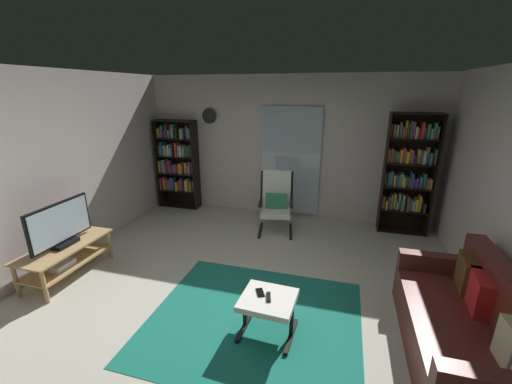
{
  "coord_description": "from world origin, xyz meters",
  "views": [
    {
      "loc": [
        1.04,
        -2.92,
        2.33
      ],
      "look_at": [
        -0.1,
        1.13,
        0.97
      ],
      "focal_mm": 22.29,
      "sensor_mm": 36.0,
      "label": 1
    }
  ],
  "objects_px": {
    "cell_phone": "(260,293)",
    "wall_clock": "(209,116)",
    "tv_stand": "(65,256)",
    "television": "(61,226)",
    "lounge_armchair": "(276,200)",
    "bookshelf_near_tv": "(177,162)",
    "bookshelf_near_sofa": "(408,172)",
    "tv_remote": "(269,297)",
    "ottoman": "(268,304)",
    "leather_sofa": "(467,327)"
  },
  "relations": [
    {
      "from": "television",
      "to": "bookshelf_near_sofa",
      "type": "height_order",
      "value": "bookshelf_near_sofa"
    },
    {
      "from": "bookshelf_near_tv",
      "to": "tv_remote",
      "type": "bearing_deg",
      "value": -49.42
    },
    {
      "from": "leather_sofa",
      "to": "lounge_armchair",
      "type": "xyz_separation_m",
      "value": [
        -2.22,
        2.27,
        0.22
      ]
    },
    {
      "from": "bookshelf_near_tv",
      "to": "wall_clock",
      "type": "distance_m",
      "value": 1.15
    },
    {
      "from": "leather_sofa",
      "to": "tv_remote",
      "type": "bearing_deg",
      "value": -173.88
    },
    {
      "from": "television",
      "to": "leather_sofa",
      "type": "relative_size",
      "value": 0.51
    },
    {
      "from": "cell_phone",
      "to": "tv_remote",
      "type": "bearing_deg",
      "value": -53.55
    },
    {
      "from": "tv_stand",
      "to": "lounge_armchair",
      "type": "xyz_separation_m",
      "value": [
        2.3,
        2.18,
        0.24
      ]
    },
    {
      "from": "lounge_armchair",
      "to": "cell_phone",
      "type": "bearing_deg",
      "value": -81.52
    },
    {
      "from": "bookshelf_near_tv",
      "to": "ottoman",
      "type": "distance_m",
      "value": 4.1
    },
    {
      "from": "ottoman",
      "to": "wall_clock",
      "type": "height_order",
      "value": "wall_clock"
    },
    {
      "from": "bookshelf_near_sofa",
      "to": "tv_remote",
      "type": "bearing_deg",
      "value": -118.61
    },
    {
      "from": "tv_stand",
      "to": "wall_clock",
      "type": "xyz_separation_m",
      "value": [
        0.81,
        2.92,
        1.56
      ]
    },
    {
      "from": "lounge_armchair",
      "to": "tv_remote",
      "type": "height_order",
      "value": "lounge_armchair"
    },
    {
      "from": "bookshelf_near_sofa",
      "to": "cell_phone",
      "type": "relative_size",
      "value": 14.26
    },
    {
      "from": "ottoman",
      "to": "cell_phone",
      "type": "height_order",
      "value": "cell_phone"
    },
    {
      "from": "wall_clock",
      "to": "television",
      "type": "bearing_deg",
      "value": -105.52
    },
    {
      "from": "bookshelf_near_tv",
      "to": "ottoman",
      "type": "xyz_separation_m",
      "value": [
        2.63,
        -3.08,
        -0.6
      ]
    },
    {
      "from": "tv_stand",
      "to": "ottoman",
      "type": "bearing_deg",
      "value": -5.89
    },
    {
      "from": "tv_stand",
      "to": "cell_phone",
      "type": "bearing_deg",
      "value": -5.08
    },
    {
      "from": "bookshelf_near_tv",
      "to": "leather_sofa",
      "type": "relative_size",
      "value": 1.01
    },
    {
      "from": "television",
      "to": "leather_sofa",
      "type": "height_order",
      "value": "television"
    },
    {
      "from": "lounge_armchair",
      "to": "ottoman",
      "type": "bearing_deg",
      "value": -79.59
    },
    {
      "from": "leather_sofa",
      "to": "television",
      "type": "bearing_deg",
      "value": 178.44
    },
    {
      "from": "wall_clock",
      "to": "lounge_armchair",
      "type": "bearing_deg",
      "value": -26.56
    },
    {
      "from": "leather_sofa",
      "to": "lounge_armchair",
      "type": "distance_m",
      "value": 3.19
    },
    {
      "from": "tv_stand",
      "to": "leather_sofa",
      "type": "height_order",
      "value": "leather_sofa"
    },
    {
      "from": "television",
      "to": "lounge_armchair",
      "type": "height_order",
      "value": "lounge_armchair"
    },
    {
      "from": "tv_stand",
      "to": "television",
      "type": "height_order",
      "value": "television"
    },
    {
      "from": "tv_stand",
      "to": "bookshelf_near_sofa",
      "type": "relative_size",
      "value": 0.58
    },
    {
      "from": "tv_stand",
      "to": "cell_phone",
      "type": "xyz_separation_m",
      "value": [
        2.66,
        -0.24,
        0.13
      ]
    },
    {
      "from": "cell_phone",
      "to": "bookshelf_near_sofa",
      "type": "bearing_deg",
      "value": 33.56
    },
    {
      "from": "television",
      "to": "lounge_armchair",
      "type": "distance_m",
      "value": 3.15
    },
    {
      "from": "leather_sofa",
      "to": "wall_clock",
      "type": "bearing_deg",
      "value": 140.9
    },
    {
      "from": "tv_stand",
      "to": "wall_clock",
      "type": "height_order",
      "value": "wall_clock"
    },
    {
      "from": "bookshelf_near_tv",
      "to": "bookshelf_near_sofa",
      "type": "distance_m",
      "value": 4.27
    },
    {
      "from": "tv_remote",
      "to": "cell_phone",
      "type": "xyz_separation_m",
      "value": [
        -0.1,
        0.05,
        -0.0
      ]
    },
    {
      "from": "television",
      "to": "bookshelf_near_sofa",
      "type": "distance_m",
      "value": 5.15
    },
    {
      "from": "tv_stand",
      "to": "television",
      "type": "xyz_separation_m",
      "value": [
        0.0,
        0.03,
        0.42
      ]
    },
    {
      "from": "tv_remote",
      "to": "cell_phone",
      "type": "bearing_deg",
      "value": 137.43
    },
    {
      "from": "tv_stand",
      "to": "tv_remote",
      "type": "distance_m",
      "value": 2.77
    },
    {
      "from": "bookshelf_near_tv",
      "to": "cell_phone",
      "type": "distance_m",
      "value": 3.99
    },
    {
      "from": "lounge_armchair",
      "to": "wall_clock",
      "type": "relative_size",
      "value": 3.53
    },
    {
      "from": "bookshelf_near_tv",
      "to": "tv_stand",
      "type": "bearing_deg",
      "value": -92.36
    },
    {
      "from": "tv_stand",
      "to": "ottoman",
      "type": "relative_size",
      "value": 2.14
    },
    {
      "from": "lounge_armchair",
      "to": "wall_clock",
      "type": "bearing_deg",
      "value": 153.44
    },
    {
      "from": "bookshelf_near_tv",
      "to": "tv_remote",
      "type": "distance_m",
      "value": 4.09
    },
    {
      "from": "cell_phone",
      "to": "wall_clock",
      "type": "bearing_deg",
      "value": 94.41
    },
    {
      "from": "tv_stand",
      "to": "television",
      "type": "distance_m",
      "value": 0.42
    },
    {
      "from": "leather_sofa",
      "to": "lounge_armchair",
      "type": "height_order",
      "value": "lounge_armchair"
    }
  ]
}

